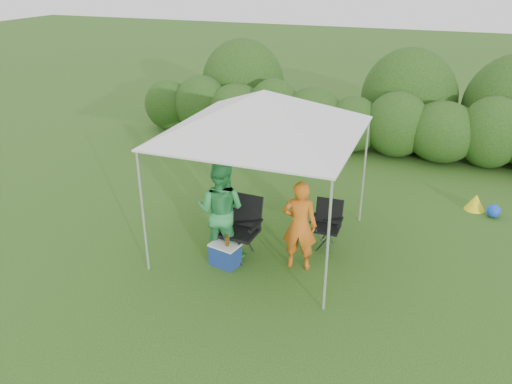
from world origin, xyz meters
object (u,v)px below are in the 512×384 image
(canopy, at_px, (264,112))
(cooler, at_px, (225,254))
(chair_left, at_px, (242,223))
(woman, at_px, (221,210))
(man, at_px, (300,225))
(chair_right, at_px, (327,221))

(canopy, distance_m, cooler, 2.46)
(canopy, bearing_deg, cooler, -110.89)
(chair_left, distance_m, woman, 0.45)
(chair_left, height_order, woman, woman)
(chair_left, relative_size, man, 0.69)
(man, bearing_deg, cooler, 11.37)
(man, xyz_separation_m, woman, (-1.35, -0.13, 0.10))
(chair_left, bearing_deg, man, 0.84)
(canopy, height_order, man, canopy)
(chair_left, xyz_separation_m, woman, (-0.32, -0.17, 0.27))
(chair_right, bearing_deg, woman, -149.91)
(canopy, relative_size, man, 1.98)
(canopy, height_order, chair_right, canopy)
(chair_right, relative_size, woman, 0.49)
(woman, bearing_deg, chair_left, -155.37)
(man, distance_m, cooler, 1.36)
(chair_left, relative_size, woman, 0.61)
(canopy, xyz_separation_m, woman, (-0.53, -0.65, -1.58))
(canopy, bearing_deg, man, -32.79)
(cooler, bearing_deg, woman, 136.02)
(chair_right, height_order, man, man)
(man, relative_size, cooler, 2.91)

